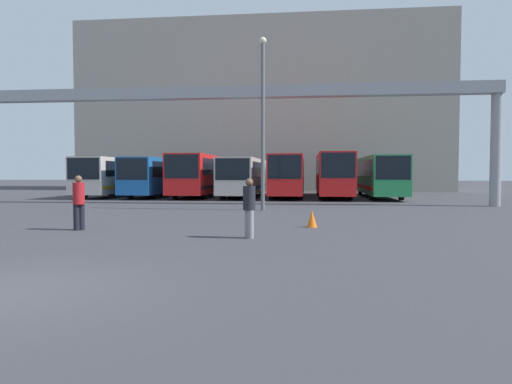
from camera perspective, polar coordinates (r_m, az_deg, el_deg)
building_backdrop at (r=53.18m, az=0.93°, el=10.11°), size 39.47×12.00×17.98m
overhead_gantry at (r=28.21m, az=-3.94°, el=10.82°), size 32.04×0.80×7.13m
bus_slot_0 at (r=38.79m, az=-17.22°, el=2.11°), size 2.59×10.63×3.07m
bus_slot_1 at (r=37.54m, az=-12.29°, el=2.12°), size 2.44×10.66×3.03m
bus_slot_2 at (r=36.66m, az=-7.04°, el=2.36°), size 2.63×10.83×3.27m
bus_slot_3 at (r=36.13m, az=-1.56°, el=2.14°), size 2.58×11.07×3.00m
bus_slot_4 at (r=35.67m, az=4.00°, el=2.32°), size 2.46×10.78×3.21m
bus_slot_5 at (r=36.19m, az=9.60°, el=2.42°), size 2.46×11.77×3.35m
bus_slot_6 at (r=36.47m, az=15.13°, el=2.17°), size 2.45×11.58×3.12m
pedestrian_near_center at (r=16.59m, az=-21.28°, el=-1.07°), size 0.39×0.39×1.86m
pedestrian_far_center at (r=13.58m, az=-0.86°, el=-1.83°), size 0.37×0.37×1.79m
traffic_cone at (r=16.42m, az=7.01°, el=-3.33°), size 0.37×0.37×0.61m
lamp_post at (r=23.58m, az=0.86°, el=9.33°), size 0.36×0.36×8.81m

